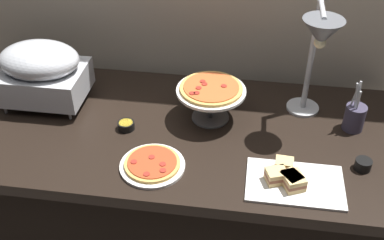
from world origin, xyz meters
name	(u,v)px	position (x,y,z in m)	size (l,w,h in m)	color
buffet_table	(168,191)	(0.00, 0.00, 0.39)	(1.90, 0.84, 0.76)	black
chafing_dish	(41,71)	(-0.55, 0.11, 0.92)	(0.36, 0.27, 0.28)	#B7BABF
heat_lamp	(319,42)	(0.57, 0.09, 1.15)	(0.15, 0.31, 0.51)	#B7BABF
pizza_plate_front	(152,165)	(0.00, -0.25, 0.77)	(0.25, 0.25, 0.03)	white
pizza_plate_center	(211,92)	(0.18, 0.09, 0.89)	(0.29, 0.29, 0.16)	#595B60
sandwich_platter	(290,180)	(0.51, -0.26, 0.78)	(0.35, 0.22, 0.06)	white
sauce_cup_near	(363,164)	(0.78, -0.14, 0.78)	(0.06, 0.06, 0.04)	black
sauce_cup_far	(126,125)	(-0.16, -0.03, 0.78)	(0.07, 0.07, 0.03)	black
utensil_holder	(354,117)	(0.77, 0.11, 0.82)	(0.08, 0.08, 0.23)	#383347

